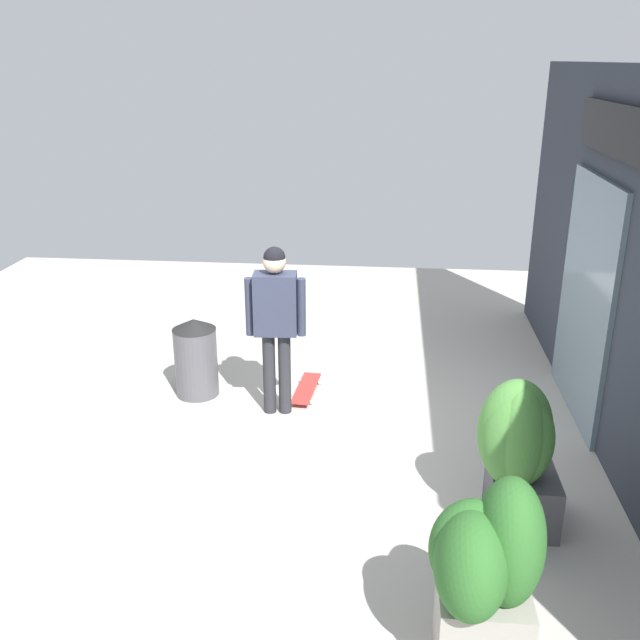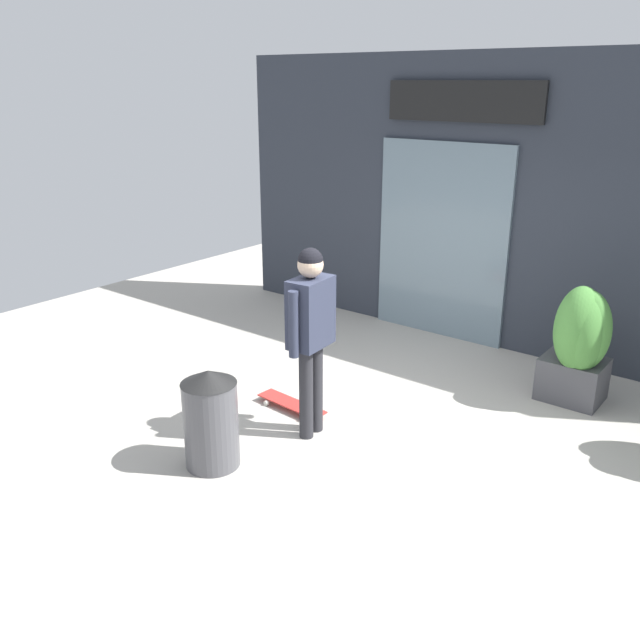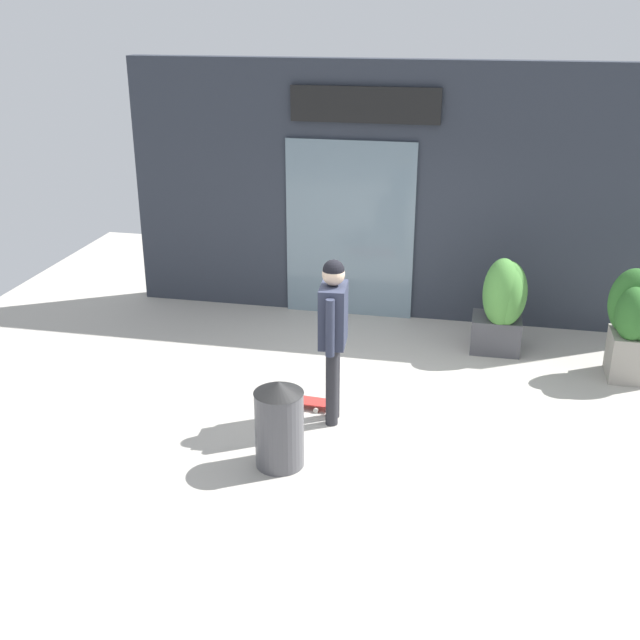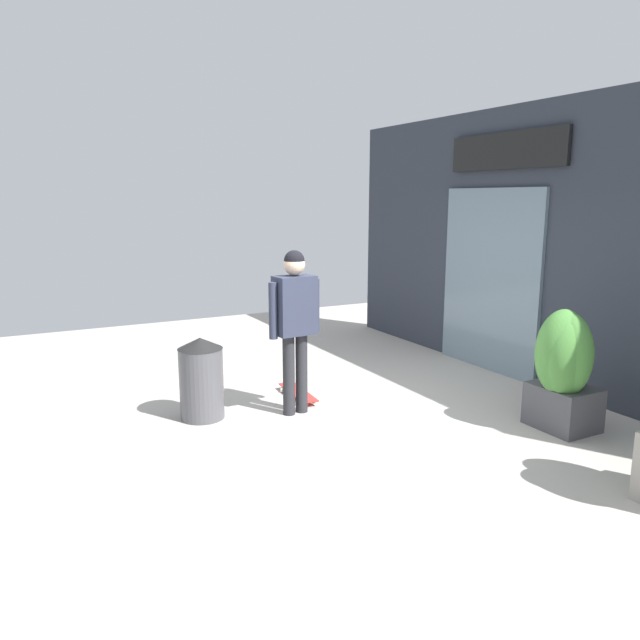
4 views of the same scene
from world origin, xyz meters
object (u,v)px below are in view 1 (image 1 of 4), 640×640
(skateboarder, at_px, (276,313))
(skateboard, at_px, (306,388))
(trash_bin, at_px, (196,357))
(planter_box_left, at_px, (485,570))
(planter_box_right, at_px, (518,449))

(skateboarder, bearing_deg, skateboard, -33.12)
(skateboard, height_order, trash_bin, trash_bin)
(skateboard, height_order, planter_box_left, planter_box_left)
(planter_box_left, height_order, trash_bin, planter_box_left)
(skateboard, height_order, planter_box_right, planter_box_right)
(skateboard, bearing_deg, skateboarder, 155.25)
(skateboarder, height_order, planter_box_right, skateboarder)
(planter_box_right, bearing_deg, trash_bin, -123.65)
(skateboarder, height_order, skateboard, skateboarder)
(planter_box_right, bearing_deg, skateboard, -139.03)
(skateboarder, distance_m, planter_box_right, 2.79)
(trash_bin, bearing_deg, planter_box_right, 56.35)
(skateboard, bearing_deg, planter_box_left, -153.92)
(planter_box_left, distance_m, planter_box_right, 1.54)
(skateboarder, xyz_separation_m, planter_box_left, (3.21, 1.73, -0.38))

